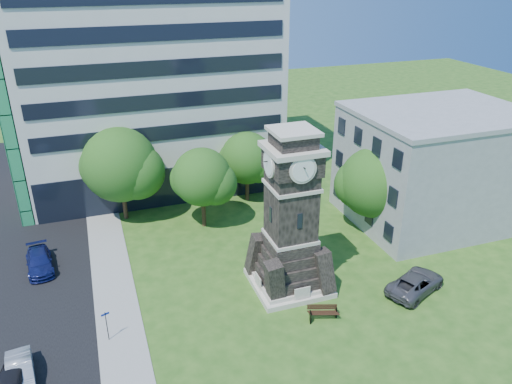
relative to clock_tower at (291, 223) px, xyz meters
name	(u,v)px	position (x,y,z in m)	size (l,w,h in m)	color
ground	(260,309)	(-3.00, -2.00, -5.28)	(160.00, 160.00, 0.00)	#265117
sidewalk	(115,295)	(-12.50, 3.00, -5.25)	(3.00, 70.00, 0.06)	gray
clock_tower	(291,223)	(0.00, 0.00, 0.00)	(5.40, 5.40, 12.22)	beige
office_tall	(144,49)	(-6.20, 23.84, 8.94)	(26.20, 15.11, 28.60)	silver
office_low	(436,165)	(16.97, 6.00, -0.07)	(15.20, 12.20, 10.40)	#9EA1A4
car_street_mid	(21,373)	(-18.28, -3.82, -4.61)	(1.41, 4.04, 1.33)	#A4A5AB
car_street_north	(39,262)	(-17.75, 8.48, -4.60)	(1.90, 4.66, 1.35)	#131A53
car_east_lot	(416,283)	(8.48, -3.84, -4.56)	(2.39, 5.19, 1.44)	#4A494E
park_bench	(323,312)	(0.68, -4.39, -4.72)	(2.04, 0.54, 1.05)	black
street_sign	(107,323)	(-13.27, -1.82, -3.90)	(0.53, 0.05, 2.20)	black
tree_nw	(121,167)	(-10.32, 15.15, -0.05)	(7.54, 6.85, 8.87)	#332114
tree_nc	(203,179)	(-3.68, 11.20, -0.60)	(5.76, 5.24, 7.49)	#332114
tree_ne	(248,160)	(1.82, 15.15, -0.89)	(5.73, 5.21, 7.18)	#332114
tree_east	(375,184)	(10.30, 5.35, -0.73)	(6.84, 6.22, 7.85)	#332114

